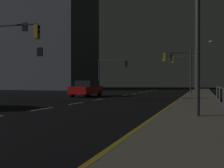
% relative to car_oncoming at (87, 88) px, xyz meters
% --- Properties ---
extents(ground_plane, '(112.00, 112.00, 0.00)m').
position_rel_car_oncoming_xyz_m(ground_plane, '(2.75, -3.46, -0.82)').
color(ground_plane, black).
rests_on(ground_plane, ground).
extents(sidewalk_right, '(2.77, 77.00, 0.14)m').
position_rel_car_oncoming_xyz_m(sidewalk_right, '(10.49, -3.46, -0.75)').
color(sidewalk_right, gray).
rests_on(sidewalk_right, ground).
extents(lane_markings_center, '(0.14, 50.00, 0.01)m').
position_rel_car_oncoming_xyz_m(lane_markings_center, '(2.75, 0.04, -0.82)').
color(lane_markings_center, silver).
rests_on(lane_markings_center, ground).
extents(lane_edge_line, '(0.14, 53.00, 0.01)m').
position_rel_car_oncoming_xyz_m(lane_edge_line, '(8.86, 1.54, -0.82)').
color(lane_edge_line, gold).
rests_on(lane_edge_line, ground).
extents(car_oncoming, '(1.84, 4.41, 1.57)m').
position_rel_car_oncoming_xyz_m(car_oncoming, '(0.00, 0.00, 0.00)').
color(car_oncoming, '#B71414').
rests_on(car_oncoming, ground).
extents(traffic_light_mid_right, '(3.62, 0.35, 5.48)m').
position_rel_car_oncoming_xyz_m(traffic_light_mid_right, '(8.07, 18.65, 3.16)').
color(traffic_light_mid_right, '#2D3033').
rests_on(traffic_light_mid_right, sidewalk_right).
extents(traffic_light_near_left, '(4.58, 0.62, 5.59)m').
position_rel_car_oncoming_xyz_m(traffic_light_near_left, '(-2.22, -8.73, 3.15)').
color(traffic_light_near_left, '#2D3033').
rests_on(traffic_light_near_left, ground).
extents(traffic_light_near_right, '(3.18, 0.56, 4.86)m').
position_rel_car_oncoming_xyz_m(traffic_light_near_right, '(8.10, 6.48, 2.72)').
color(traffic_light_near_right, '#38383D').
rests_on(traffic_light_near_right, sidewalk_right).
extents(traffic_light_overhead_east, '(4.50, 0.34, 4.87)m').
position_rel_car_oncoming_xyz_m(traffic_light_overhead_east, '(-2.01, 13.71, 2.65)').
color(traffic_light_overhead_east, '#2D3033').
rests_on(traffic_light_overhead_east, ground).
extents(traffic_light_far_right, '(3.39, 0.72, 5.46)m').
position_rel_car_oncoming_xyz_m(traffic_light_far_right, '(8.31, 13.48, 3.13)').
color(traffic_light_far_right, '#2D3033').
rests_on(traffic_light_far_right, sidewalk_right).
extents(street_lamp_corner, '(1.20, 1.79, 6.79)m').
position_rel_car_oncoming_xyz_m(street_lamp_corner, '(10.71, -13.33, 3.44)').
color(street_lamp_corner, '#38383D').
rests_on(street_lamp_corner, sidewalk_right).
extents(street_lamp_mid_block, '(2.11, 0.43, 7.09)m').
position_rel_car_oncoming_xyz_m(street_lamp_mid_block, '(10.36, 15.31, 3.60)').
color(street_lamp_mid_block, '#4C4C51').
rests_on(street_lamp_mid_block, sidewalk_right).
extents(building_distant, '(24.79, 12.96, 21.28)m').
position_rel_car_oncoming_xyz_m(building_distant, '(-22.56, 23.05, 9.82)').
color(building_distant, '#4C515B').
rests_on(building_distant, ground).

